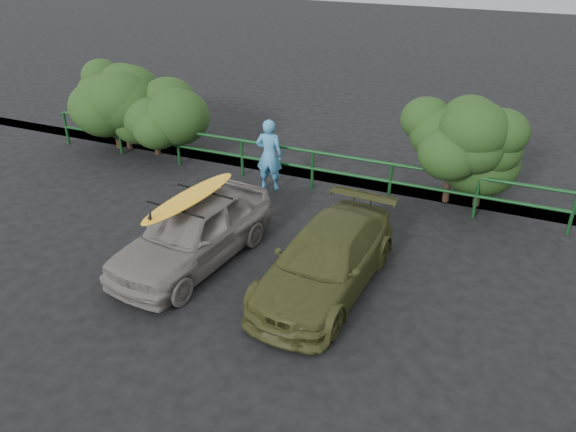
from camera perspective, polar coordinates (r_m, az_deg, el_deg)
name	(u,v)px	position (r m, az deg, el deg)	size (l,w,h in m)	color
ground	(168,281)	(11.01, -12.10, -6.52)	(80.00, 80.00, 0.00)	black
guardrail	(276,163)	(14.57, -1.19, 5.36)	(14.00, 0.08, 1.04)	#12401A
shrub_left	(131,113)	(17.11, -15.65, 10.01)	(3.20, 2.40, 2.27)	#234318
shrub_right	(484,159)	(13.63, 19.30, 5.44)	(3.20, 2.40, 2.51)	#234318
sedan	(193,232)	(11.20, -9.62, -1.57)	(1.59, 3.95, 1.34)	slate
olive_vehicle	(326,260)	(10.32, 3.84, -4.51)	(1.65, 4.06, 1.18)	#3F421D
man	(269,155)	(14.04, -1.92, 6.21)	(0.67, 0.44, 1.84)	#4291C8
roof_rack	(190,200)	(10.88, -9.91, 1.61)	(1.35, 0.94, 0.04)	black
surfboard	(190,197)	(10.86, -9.93, 1.90)	(0.54, 2.62, 0.08)	#FFB11A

